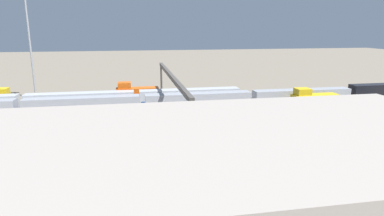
# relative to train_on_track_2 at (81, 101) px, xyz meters

# --- Properties ---
(ground_plane) EXTENTS (400.00, 400.00, 0.00)m
(ground_plane) POSITION_rel_train_on_track_2_xyz_m (-15.67, 10.00, -1.99)
(ground_plane) COLOR #756B5B
(track_bed_0) EXTENTS (140.00, 2.80, 0.12)m
(track_bed_0) POSITION_rel_train_on_track_2_xyz_m (-15.67, -10.00, -1.93)
(track_bed_0) COLOR #3D3833
(track_bed_0) RESTS_ON ground_plane
(track_bed_1) EXTENTS (140.00, 2.80, 0.12)m
(track_bed_1) POSITION_rel_train_on_track_2_xyz_m (-15.67, -5.00, -1.93)
(track_bed_1) COLOR #3D3833
(track_bed_1) RESTS_ON ground_plane
(track_bed_2) EXTENTS (140.00, 2.80, 0.12)m
(track_bed_2) POSITION_rel_train_on_track_2_xyz_m (-15.67, 0.00, -1.93)
(track_bed_2) COLOR #3D3833
(track_bed_2) RESTS_ON ground_plane
(track_bed_3) EXTENTS (140.00, 2.80, 0.12)m
(track_bed_3) POSITION_rel_train_on_track_2_xyz_m (-15.67, 5.00, -1.93)
(track_bed_3) COLOR #3D3833
(track_bed_3) RESTS_ON ground_plane
(track_bed_4) EXTENTS (140.00, 2.80, 0.12)m
(track_bed_4) POSITION_rel_train_on_track_2_xyz_m (-15.67, 10.00, -1.93)
(track_bed_4) COLOR #3D3833
(track_bed_4) RESTS_ON ground_plane
(track_bed_5) EXTENTS (140.00, 2.80, 0.12)m
(track_bed_5) POSITION_rel_train_on_track_2_xyz_m (-15.67, 15.00, -1.93)
(track_bed_5) COLOR #4C443D
(track_bed_5) RESTS_ON ground_plane
(track_bed_6) EXTENTS (140.00, 2.80, 0.12)m
(track_bed_6) POSITION_rel_train_on_track_2_xyz_m (-15.67, 20.00, -1.93)
(track_bed_6) COLOR #4C443D
(track_bed_6) RESTS_ON ground_plane
(track_bed_7) EXTENTS (140.00, 2.80, 0.12)m
(track_bed_7) POSITION_rel_train_on_track_2_xyz_m (-15.67, 25.00, -1.93)
(track_bed_7) COLOR #4C443D
(track_bed_7) RESTS_ON ground_plane
(track_bed_8) EXTENTS (140.00, 2.80, 0.12)m
(track_bed_8) POSITION_rel_train_on_track_2_xyz_m (-15.67, 30.00, -1.93)
(track_bed_8) COLOR #4C443D
(track_bed_8) RESTS_ON ground_plane
(train_on_track_2) EXTENTS (71.40, 3.06, 3.80)m
(train_on_track_2) POSITION_rel_train_on_track_2_xyz_m (0.00, 0.00, 0.00)
(train_on_track_2) COLOR silver
(train_on_track_2) RESTS_ON ground_plane
(train_on_track_3) EXTENTS (139.00, 3.00, 4.40)m
(train_on_track_3) POSITION_rel_train_on_track_2_xyz_m (-11.83, 5.00, 0.08)
(train_on_track_3) COLOR black
(train_on_track_3) RESTS_ON ground_plane
(train_on_track_1) EXTENTS (10.00, 3.00, 5.00)m
(train_on_track_1) POSITION_rel_train_on_track_2_xyz_m (-12.12, -5.00, 0.17)
(train_on_track_1) COLOR #D85914
(train_on_track_1) RESTS_ON ground_plane
(train_on_track_6) EXTENTS (114.80, 3.06, 4.40)m
(train_on_track_6) POSITION_rel_train_on_track_2_xyz_m (-17.97, 20.00, 0.06)
(train_on_track_6) COLOR #1E6B9E
(train_on_track_6) RESTS_ON ground_plane
(train_on_track_4) EXTENTS (10.00, 3.00, 5.00)m
(train_on_track_4) POSITION_rel_train_on_track_2_xyz_m (-49.55, 10.00, 0.17)
(train_on_track_4) COLOR gold
(train_on_track_4) RESTS_ON ground_plane
(train_on_track_7) EXTENTS (71.40, 3.06, 5.00)m
(train_on_track_7) POSITION_rel_train_on_track_2_xyz_m (-43.86, 25.00, 0.63)
(train_on_track_7) COLOR #B7BABF
(train_on_track_7) RESTS_ON ground_plane
(light_mast_0) EXTENTS (2.80, 0.70, 26.35)m
(light_mast_0) POSITION_rel_train_on_track_2_xyz_m (12.44, -12.50, 14.88)
(light_mast_0) COLOR #9EA0A5
(light_mast_0) RESTS_ON ground_plane
(signal_gantry) EXTENTS (0.70, 45.00, 8.80)m
(signal_gantry) POSITION_rel_train_on_track_2_xyz_m (-18.81, 10.00, 5.81)
(signal_gantry) COLOR #4C4742
(signal_gantry) RESTS_ON ground_plane
(maintenance_shed) EXTENTS (50.19, 20.96, 10.56)m
(maintenance_shed) POSITION_rel_train_on_track_2_xyz_m (-12.92, 52.50, 3.29)
(maintenance_shed) COLOR #9E9389
(maintenance_shed) RESTS_ON ground_plane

